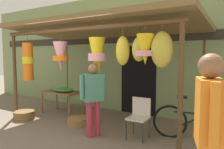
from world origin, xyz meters
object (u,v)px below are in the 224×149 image
Objects in this scene: flower_heap_on_table at (63,90)px; parked_bicycle at (196,123)px; wicker_basket_by_table at (79,121)px; display_table at (62,94)px; customer_foreground at (209,127)px; folding_chair at (139,114)px; vendor_in_orange at (93,94)px; wicker_basket_spare at (24,115)px.

parked_bicycle reaches higher than flower_heap_on_table.
parked_bicycle reaches higher than wicker_basket_by_table.
display_table is 0.70× the size of parked_bicycle.
flower_heap_on_table is 1.34m from wicker_basket_by_table.
display_table reaches higher than wicker_basket_by_table.
display_table is 0.16m from flower_heap_on_table.
customer_foreground reaches higher than display_table.
folding_chair is 0.54× the size of vendor_in_orange.
wicker_basket_spare is (-3.24, -0.41, -0.40)m from folding_chair.
flower_heap_on_table is 0.78× the size of folding_chair.
vendor_in_orange is at bearing -27.77° from display_table.
parked_bicycle is at bearing -0.76° from display_table.
flower_heap_on_table is at bearing 152.39° from wicker_basket_by_table.
flower_heap_on_table reaches higher than wicker_basket_by_table.
parked_bicycle reaches higher than wicker_basket_spare.
vendor_in_orange is at bearing -153.55° from folding_chair.
customer_foreground is (1.59, -1.85, 0.53)m from folding_chair.
customer_foreground is at bearing -29.68° from wicker_basket_by_table.
folding_chair reaches higher than wicker_basket_by_table.
vendor_in_orange is (0.79, -0.43, 0.82)m from wicker_basket_by_table.
folding_chair is 1.16m from parked_bicycle.
folding_chair is 0.49× the size of parked_bicycle.
wicker_basket_by_table is at bearing 14.42° from wicker_basket_spare.
flower_heap_on_table is 1.26m from wicker_basket_spare.
flower_heap_on_table is 1.18× the size of wicker_basket_by_table.
flower_heap_on_table is 0.38× the size of customer_foreground.
customer_foreground reaches higher than wicker_basket_spare.
wicker_basket_by_table is at bearing 150.32° from customer_foreground.
display_table is 1.37m from wicker_basket_by_table.
parked_bicycle is at bearing 103.48° from customer_foreground.
folding_chair is 3.29m from wicker_basket_spare.
flower_heap_on_table is at bearing 150.82° from customer_foreground.
display_table is at bearing 152.23° from vendor_in_orange.
vendor_in_orange is at bearing -28.50° from wicker_basket_by_table.
vendor_in_orange reaches higher than display_table.
wicker_basket_spare is at bearing -165.58° from wicker_basket_by_table.
customer_foreground is at bearing -29.18° from flower_heap_on_table.
wicker_basket_by_table is 0.32× the size of customer_foreground.
customer_foreground reaches higher than flower_heap_on_table.
parked_bicycle is 2.55m from customer_foreground.
wicker_basket_by_table is at bearing 151.50° from vendor_in_orange.
vendor_in_orange reaches higher than folding_chair.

